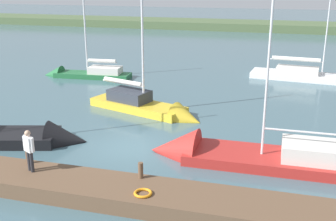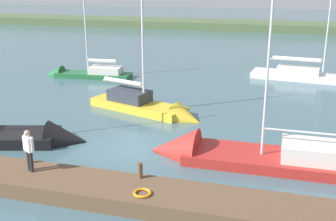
# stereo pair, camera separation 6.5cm
# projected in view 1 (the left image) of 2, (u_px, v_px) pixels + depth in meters

# --- Properties ---
(ground_plane) EXTENTS (200.00, 200.00, 0.00)m
(ground_plane) POSITION_uv_depth(u_px,v_px,m) (130.00, 147.00, 20.21)
(ground_plane) COLOR #42606B
(far_shoreline) EXTENTS (180.00, 8.00, 2.40)m
(far_shoreline) POSITION_uv_depth(u_px,v_px,m) (241.00, 29.00, 66.99)
(far_shoreline) COLOR #4C603D
(far_shoreline) RESTS_ON ground_plane
(dock_pier) EXTENTS (19.59, 2.15, 0.62)m
(dock_pier) POSITION_uv_depth(u_px,v_px,m) (86.00, 188.00, 15.71)
(dock_pier) COLOR brown
(dock_pier) RESTS_ON ground_plane
(mooring_post_near) EXTENTS (0.16, 0.16, 0.64)m
(mooring_post_near) POSITION_uv_depth(u_px,v_px,m) (28.00, 156.00, 16.95)
(mooring_post_near) COLOR brown
(mooring_post_near) RESTS_ON dock_pier
(mooring_post_far) EXTENTS (0.19, 0.19, 0.63)m
(mooring_post_far) POSITION_uv_depth(u_px,v_px,m) (141.00, 170.00, 15.71)
(mooring_post_far) COLOR brown
(mooring_post_far) RESTS_ON dock_pier
(life_ring_buoy) EXTENTS (0.66, 0.66, 0.10)m
(life_ring_buoy) POSITION_uv_depth(u_px,v_px,m) (143.00, 193.00, 14.58)
(life_ring_buoy) COLOR orange
(life_ring_buoy) RESTS_ON dock_pier
(sailboat_mid_channel) EXTENTS (10.63, 3.49, 12.70)m
(sailboat_mid_channel) POSITION_uv_depth(u_px,v_px,m) (329.00, 80.00, 33.09)
(sailboat_mid_channel) COLOR white
(sailboat_mid_channel) RESTS_ON ground_plane
(sailboat_inner_slip) EXTENTS (7.87, 4.22, 8.95)m
(sailboat_inner_slip) POSITION_uv_depth(u_px,v_px,m) (150.00, 110.00, 25.36)
(sailboat_inner_slip) COLOR gold
(sailboat_inner_slip) RESTS_ON ground_plane
(sailboat_outer_mooring) EXTENTS (7.58, 2.25, 8.52)m
(sailboat_outer_mooring) POSITION_uv_depth(u_px,v_px,m) (83.00, 75.00, 34.55)
(sailboat_outer_mooring) COLOR #236638
(sailboat_outer_mooring) RESTS_ON ground_plane
(sailboat_far_left) EXTENTS (10.08, 2.51, 11.83)m
(sailboat_far_left) POSITION_uv_depth(u_px,v_px,m) (238.00, 157.00, 18.68)
(sailboat_far_left) COLOR #B22823
(sailboat_far_left) RESTS_ON ground_plane
(sailboat_far_right) EXTENTS (9.09, 4.42, 10.24)m
(sailboat_far_right) POSITION_uv_depth(u_px,v_px,m) (9.00, 140.00, 20.78)
(sailboat_far_right) COLOR black
(sailboat_far_right) RESTS_ON ground_plane
(person_on_dock) EXTENTS (0.59, 0.41, 1.71)m
(person_on_dock) POSITION_uv_depth(u_px,v_px,m) (29.00, 148.00, 16.06)
(person_on_dock) COLOR #28282D
(person_on_dock) RESTS_ON dock_pier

